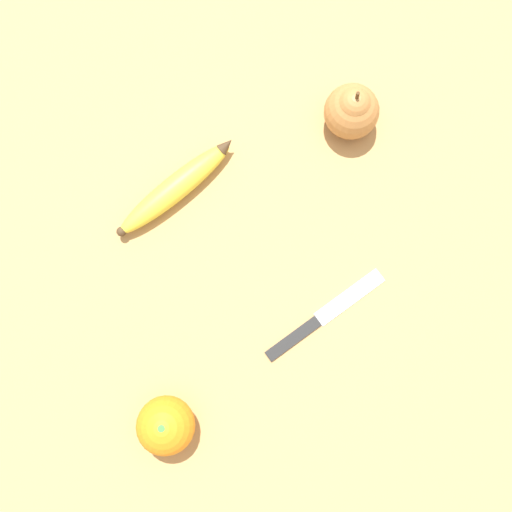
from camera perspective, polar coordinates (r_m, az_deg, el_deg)
ground_plane at (r=0.87m, az=1.52°, el=1.64°), size 3.00×3.00×0.00m
banana at (r=0.88m, az=-7.60°, el=6.51°), size 0.21×0.11×0.04m
orange at (r=0.82m, az=-8.59°, el=-15.67°), size 0.08×0.08×0.08m
pear at (r=0.89m, az=9.12°, el=13.53°), size 0.08×0.08×0.10m
paring_knife at (r=0.85m, az=6.19°, el=-5.92°), size 0.20×0.08×0.01m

